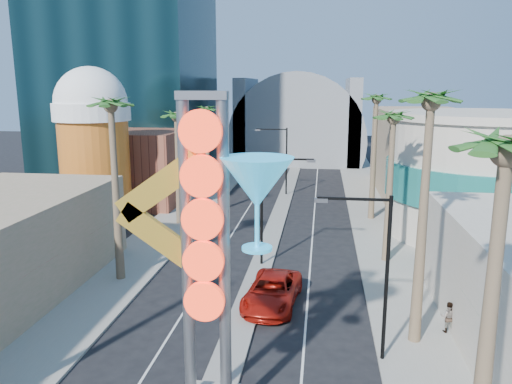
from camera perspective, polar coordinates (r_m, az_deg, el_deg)
name	(u,v)px	position (r m, az deg, el deg)	size (l,w,h in m)	color
sidewalk_west	(189,210)	(52.36, -7.72, -2.08)	(5.00, 100.00, 0.15)	gray
sidewalk_east	(375,216)	(50.84, 13.44, -2.73)	(5.00, 100.00, 0.15)	gray
median	(282,206)	(53.62, 2.98, -1.65)	(1.60, 84.00, 0.15)	gray
brick_filler_west	(137,167)	(56.39, -13.42, 2.78)	(10.00, 10.00, 8.00)	brown
filler_east	(421,151)	(63.55, 18.37, 4.42)	(10.00, 20.00, 10.00)	#91825D
beer_mug	(94,140)	(49.01, -18.07, 5.72)	(7.00, 7.00, 14.50)	#C86B1A
turquoise_building	(486,176)	(46.69, 24.79, 1.69)	(16.60, 16.60, 10.60)	#B7AF9B
canopy	(298,136)	(86.46, 4.86, 6.38)	(22.00, 16.00, 22.00)	slate
neon_sign	(227,239)	(18.06, -3.33, -5.40)	(6.53, 2.60, 12.55)	gray
streetlight_0	(269,200)	(35.02, 1.55, -0.92)	(3.79, 0.25, 8.00)	black
streetlight_1	(282,154)	(58.66, 2.97, 4.31)	(3.79, 0.25, 8.00)	black
streetlight_2	(377,264)	(23.46, 13.64, -7.95)	(3.45, 0.25, 8.00)	black
palm_1	(111,117)	(32.76, -16.21, 8.24)	(2.40, 2.40, 12.70)	brown
palm_2	(176,123)	(45.98, -9.09, 7.83)	(2.40, 2.40, 11.20)	brown
palm_3	(207,115)	(57.56, -5.66, 8.73)	(2.40, 2.40, 11.20)	brown
palm_4	(504,175)	(14.96, 26.52, 1.80)	(2.40, 2.40, 12.20)	brown
palm_5	(430,118)	(24.48, 19.26, 7.98)	(2.40, 2.40, 13.20)	brown
palm_6	(393,127)	(36.39, 15.40, 7.20)	(2.40, 2.40, 11.70)	brown
palm_7	(376,107)	(48.23, 13.58, 9.43)	(2.40, 2.40, 12.70)	brown
red_pickup	(272,291)	(29.96, 1.87, -11.29)	(2.86, 6.20, 1.72)	#B1170D
pedestrian_b	(448,317)	(28.46, 21.11, -13.18)	(0.81, 0.63, 1.66)	gray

